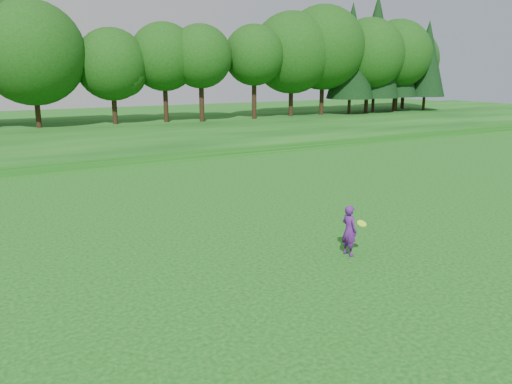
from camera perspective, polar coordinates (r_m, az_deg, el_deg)
ground at (r=14.83m, az=10.92°, el=-8.70°), size 140.00×140.00×0.00m
berm at (r=45.49m, az=-18.43°, el=6.32°), size 130.00×30.00×0.60m
walking_path at (r=32.09m, az=-13.11°, el=3.34°), size 130.00×1.60×0.04m
treeline at (r=49.17m, az=-20.16°, el=15.82°), size 104.00×7.00×15.00m
woman at (r=15.67m, az=10.61°, el=-4.34°), size 0.46×0.87×1.60m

